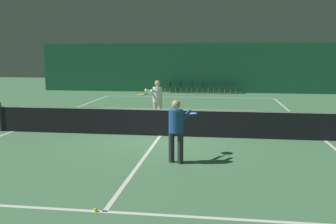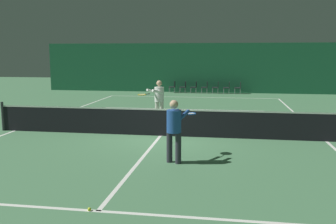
# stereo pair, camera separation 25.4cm
# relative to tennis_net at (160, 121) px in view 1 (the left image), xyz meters

# --- Properties ---
(ground_plane) EXTENTS (60.00, 60.00, 0.00)m
(ground_plane) POSITION_rel_tennis_net_xyz_m (0.00, 0.00, -0.51)
(ground_plane) COLOR #4C7F56
(backdrop_curtain) EXTENTS (23.00, 0.12, 3.61)m
(backdrop_curtain) POSITION_rel_tennis_net_xyz_m (0.00, 15.16, 1.29)
(backdrop_curtain) COLOR #1E5B3D
(backdrop_curtain) RESTS_ON ground
(court_line_baseline_far) EXTENTS (11.00, 0.10, 0.00)m
(court_line_baseline_far) POSITION_rel_tennis_net_xyz_m (0.00, 11.90, -0.51)
(court_line_baseline_far) COLOR white
(court_line_baseline_far) RESTS_ON ground
(court_line_service_far) EXTENTS (8.25, 0.10, 0.00)m
(court_line_service_far) POSITION_rel_tennis_net_xyz_m (0.00, 6.40, -0.51)
(court_line_service_far) COLOR white
(court_line_service_far) RESTS_ON ground
(court_line_service_near) EXTENTS (8.25, 0.10, 0.00)m
(court_line_service_near) POSITION_rel_tennis_net_xyz_m (0.00, -6.40, -0.51)
(court_line_service_near) COLOR white
(court_line_service_near) RESTS_ON ground
(court_line_sideline_left) EXTENTS (0.10, 23.80, 0.00)m
(court_line_sideline_left) POSITION_rel_tennis_net_xyz_m (-5.50, 0.00, -0.51)
(court_line_sideline_left) COLOR white
(court_line_sideline_left) RESTS_ON ground
(court_line_sideline_right) EXTENTS (0.10, 23.80, 0.00)m
(court_line_sideline_right) POSITION_rel_tennis_net_xyz_m (5.50, 0.00, -0.51)
(court_line_sideline_right) COLOR white
(court_line_sideline_right) RESTS_ON ground
(court_line_centre) EXTENTS (0.10, 12.80, 0.00)m
(court_line_centre) POSITION_rel_tennis_net_xyz_m (0.00, 0.00, -0.51)
(court_line_centre) COLOR white
(court_line_centre) RESTS_ON ground
(tennis_net) EXTENTS (12.00, 0.10, 1.07)m
(tennis_net) POSITION_rel_tennis_net_xyz_m (0.00, 0.00, 0.00)
(tennis_net) COLOR black
(tennis_net) RESTS_ON ground
(player_near) EXTENTS (0.78, 1.39, 1.66)m
(player_near) POSITION_rel_tennis_net_xyz_m (0.94, -3.11, 0.45)
(player_near) COLOR #2D2D38
(player_near) RESTS_ON ground
(player_far) EXTENTS (1.05, 1.36, 1.73)m
(player_far) POSITION_rel_tennis_net_xyz_m (-0.57, 2.71, 0.50)
(player_far) COLOR beige
(player_far) RESTS_ON ground
(courtside_chair_0) EXTENTS (0.44, 0.44, 0.84)m
(courtside_chair_0) POSITION_rel_tennis_net_xyz_m (-1.68, 14.61, -0.03)
(courtside_chair_0) COLOR #99999E
(courtside_chair_0) RESTS_ON ground
(courtside_chair_1) EXTENTS (0.44, 0.44, 0.84)m
(courtside_chair_1) POSITION_rel_tennis_net_xyz_m (-0.89, 14.61, -0.03)
(courtside_chair_1) COLOR #99999E
(courtside_chair_1) RESTS_ON ground
(courtside_chair_2) EXTENTS (0.44, 0.44, 0.84)m
(courtside_chair_2) POSITION_rel_tennis_net_xyz_m (-0.10, 14.61, -0.03)
(courtside_chair_2) COLOR #99999E
(courtside_chair_2) RESTS_ON ground
(courtside_chair_3) EXTENTS (0.44, 0.44, 0.84)m
(courtside_chair_3) POSITION_rel_tennis_net_xyz_m (0.69, 14.61, -0.03)
(courtside_chair_3) COLOR #99999E
(courtside_chair_3) RESTS_ON ground
(courtside_chair_4) EXTENTS (0.44, 0.44, 0.84)m
(courtside_chair_4) POSITION_rel_tennis_net_xyz_m (1.48, 14.61, -0.03)
(courtside_chair_4) COLOR #99999E
(courtside_chair_4) RESTS_ON ground
(courtside_chair_5) EXTENTS (0.44, 0.44, 0.84)m
(courtside_chair_5) POSITION_rel_tennis_net_xyz_m (2.27, 14.61, -0.03)
(courtside_chair_5) COLOR #99999E
(courtside_chair_5) RESTS_ON ground
(courtside_chair_6) EXTENTS (0.44, 0.44, 0.84)m
(courtside_chair_6) POSITION_rel_tennis_net_xyz_m (3.06, 14.61, -0.03)
(courtside_chair_6) COLOR #99999E
(courtside_chair_6) RESTS_ON ground
(tennis_ball) EXTENTS (0.07, 0.07, 0.07)m
(tennis_ball) POSITION_rel_tennis_net_xyz_m (-0.16, -6.41, -0.48)
(tennis_ball) COLOR #D1DB33
(tennis_ball) RESTS_ON ground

